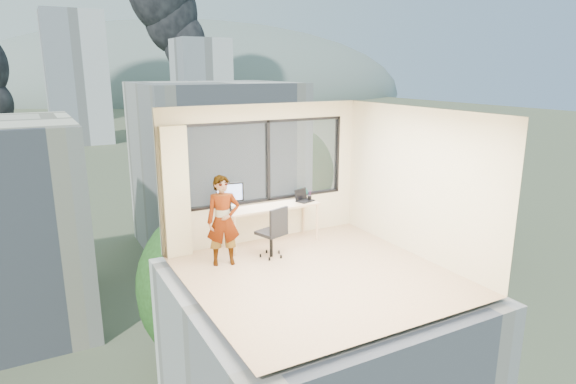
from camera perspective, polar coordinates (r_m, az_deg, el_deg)
floor at (r=7.99m, az=3.45°, el=-9.58°), size 4.00×4.00×0.01m
ceiling at (r=7.34m, az=3.75°, el=9.33°), size 4.00×4.00×0.01m
wall_front at (r=6.03m, az=13.69°, el=-4.78°), size 4.00×0.01×2.60m
wall_left at (r=6.76m, az=-10.98°, el=-2.57°), size 0.01×4.00×2.60m
wall_right at (r=8.76m, az=14.78°, el=1.06°), size 0.01×4.00×2.60m
window_wall at (r=9.25m, az=-2.67°, el=3.63°), size 3.30×0.16×1.55m
curtain at (r=8.62m, az=-12.95°, el=-0.07°), size 0.45×0.14×2.30m
desk at (r=9.22m, az=-1.95°, el=-3.79°), size 1.80×0.60×0.75m
chair at (r=8.54m, az=-1.99°, el=-4.59°), size 0.61×0.61×0.94m
person at (r=8.21m, az=-7.57°, el=-3.33°), size 0.63×0.49×1.53m
monitor at (r=8.78m, az=-6.83°, el=-0.51°), size 0.52×0.18×0.51m
game_console at (r=8.96m, az=-7.11°, el=-1.68°), size 0.34×0.31×0.07m
laptop at (r=9.34m, az=2.03°, el=-0.47°), size 0.42×0.44×0.21m
cellphone at (r=9.33m, az=1.93°, el=-1.12°), size 0.12×0.07×0.01m
pen_cup at (r=9.42m, az=2.53°, el=-0.71°), size 0.10×0.10×0.10m
handbag at (r=9.65m, az=1.67°, el=-0.06°), size 0.25×0.14×0.19m
exterior_ground at (r=127.43m, az=-26.40°, el=4.95°), size 400.00×400.00×0.04m
near_bldg_b at (r=47.86m, az=-8.40°, el=2.94°), size 14.00×13.00×16.00m
near_bldg_c at (r=49.67m, az=15.90°, el=-0.60°), size 12.00×10.00×10.00m
far_tower_b at (r=126.78m, az=-23.48°, el=12.06°), size 13.00×13.00×30.00m
far_tower_c at (r=154.22m, az=-10.06°, el=12.42°), size 15.00×15.00×26.00m
hill_b at (r=342.78m, az=-10.84°, el=11.07°), size 300.00×220.00×96.00m
tree_b at (r=28.45m, az=-9.41°, el=-12.56°), size 7.60×7.60×9.00m
tree_c at (r=54.35m, az=0.92°, el=1.20°), size 8.40×8.40×10.00m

